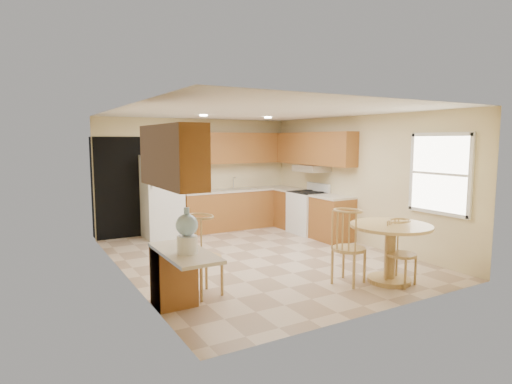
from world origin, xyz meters
TOP-DOWN VIEW (x-y plane):
  - floor at (0.00, 0.00)m, footprint 5.50×5.50m
  - ceiling at (0.00, 0.00)m, footprint 4.50×5.50m
  - wall_back at (0.00, 2.75)m, footprint 4.50×0.02m
  - wall_front at (0.00, -2.75)m, footprint 4.50×0.02m
  - wall_left at (-2.25, 0.00)m, footprint 0.02×5.50m
  - wall_right at (2.25, 0.00)m, footprint 0.02×5.50m
  - doorway at (-1.75, 2.73)m, footprint 0.90×0.02m
  - base_cab_back at (0.88, 2.45)m, footprint 2.75×0.60m
  - counter_back at (0.88, 2.45)m, footprint 2.75×0.63m
  - base_cab_right_a at (1.95, 1.85)m, footprint 0.60×0.59m
  - counter_right_a at (1.95, 1.85)m, footprint 0.63×0.59m
  - base_cab_right_b at (1.95, 0.40)m, footprint 0.60×0.80m
  - counter_right_b at (1.95, 0.40)m, footprint 0.63×0.80m
  - upper_cab_back at (0.88, 2.58)m, footprint 2.75×0.33m
  - upper_cab_right at (2.08, 1.21)m, footprint 0.33×2.42m
  - upper_cab_left at (-2.08, -1.60)m, footprint 0.33×1.40m
  - sink at (0.85, 2.45)m, footprint 0.78×0.44m
  - range_hood at (2.00, 1.18)m, footprint 0.50×0.76m
  - desk_pedestal at (-2.00, -1.32)m, footprint 0.48×0.42m
  - desk_top at (-2.00, -1.70)m, footprint 0.50×1.20m
  - window at (2.23, -1.85)m, footprint 0.06×1.12m
  - can_light_a at (-0.50, 1.20)m, footprint 0.14×0.14m
  - can_light_b at (0.90, 1.20)m, footprint 0.14×0.14m
  - refrigerator at (-0.95, 2.40)m, footprint 0.76×0.74m
  - stove at (1.92, 1.18)m, footprint 0.65×0.76m
  - dining_table at (0.96, -2.04)m, footprint 1.14×1.14m
  - chair_table_a at (0.41, -1.89)m, footprint 0.47×0.60m
  - chair_table_b at (1.01, -2.29)m, footprint 0.40×0.42m
  - chair_desk at (-1.55, -1.30)m, footprint 0.47×0.61m
  - water_crock at (-2.00, -1.81)m, footprint 0.25×0.25m

SIDE VIEW (x-z plane):
  - floor at x=0.00m, z-range 0.00..0.00m
  - desk_pedestal at x=-2.00m, z-range 0.00..0.72m
  - base_cab_back at x=0.88m, z-range 0.00..0.87m
  - base_cab_right_a at x=1.95m, z-range 0.00..0.87m
  - base_cab_right_b at x=1.95m, z-range 0.00..0.87m
  - stove at x=1.92m, z-range -0.08..1.01m
  - dining_table at x=0.96m, z-range 0.13..0.97m
  - chair_table_b at x=1.01m, z-range 0.10..1.01m
  - chair_table_a at x=0.41m, z-range 0.12..1.17m
  - chair_desk at x=-1.55m, z-range 0.12..1.18m
  - desk_top at x=-2.00m, z-range 0.73..0.77m
  - refrigerator at x=-0.95m, z-range 0.00..1.72m
  - counter_back at x=0.88m, z-range 0.87..0.91m
  - counter_right_a at x=1.95m, z-range 0.87..0.91m
  - counter_right_b at x=1.95m, z-range 0.87..0.91m
  - sink at x=0.85m, z-range 0.91..0.92m
  - water_crock at x=-2.00m, z-range 0.75..1.26m
  - doorway at x=-1.75m, z-range 0.00..2.10m
  - wall_back at x=0.00m, z-range 0.00..2.50m
  - wall_front at x=0.00m, z-range 0.00..2.50m
  - wall_left at x=-2.25m, z-range 0.00..2.50m
  - wall_right at x=2.25m, z-range 0.00..2.50m
  - range_hood at x=2.00m, z-range 1.35..1.49m
  - window at x=2.23m, z-range 0.85..2.15m
  - upper_cab_back at x=0.88m, z-range 1.50..2.20m
  - upper_cab_right at x=2.08m, z-range 1.50..2.20m
  - upper_cab_left at x=-2.08m, z-range 1.50..2.20m
  - can_light_a at x=-0.50m, z-range 2.48..2.49m
  - can_light_b at x=0.90m, z-range 2.48..2.49m
  - ceiling at x=0.00m, z-range 2.49..2.51m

